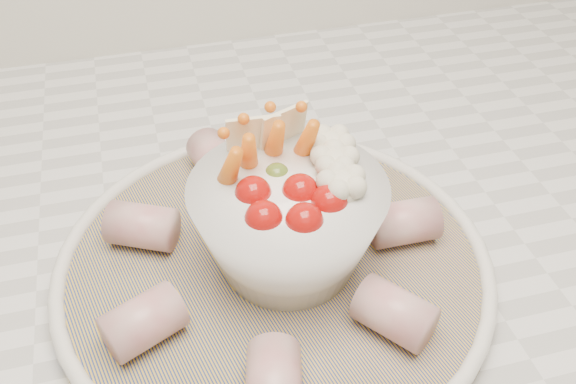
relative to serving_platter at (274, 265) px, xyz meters
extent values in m
cube|color=silver|center=(-0.13, 0.10, -0.03)|extent=(2.04, 0.62, 0.04)
cylinder|color=navy|center=(0.00, 0.00, 0.00)|extent=(0.41, 0.41, 0.01)
torus|color=silver|center=(0.00, 0.00, 0.00)|extent=(0.34, 0.34, 0.01)
sphere|color=#A70E0A|center=(-0.01, -0.03, 0.08)|extent=(0.03, 0.03, 0.03)
sphere|color=#A70E0A|center=(0.01, -0.04, 0.08)|extent=(0.03, 0.03, 0.03)
sphere|color=#A70E0A|center=(0.03, -0.02, 0.08)|extent=(0.03, 0.03, 0.03)
sphere|color=#A70E0A|center=(-0.01, 0.00, 0.08)|extent=(0.03, 0.03, 0.03)
sphere|color=#A70E0A|center=(0.02, -0.01, 0.08)|extent=(0.03, 0.03, 0.03)
sphere|color=#516D24|center=(0.01, 0.02, 0.08)|extent=(0.02, 0.02, 0.02)
cone|color=orange|center=(-0.01, 0.03, 0.09)|extent=(0.02, 0.04, 0.06)
cone|color=orange|center=(0.01, 0.04, 0.09)|extent=(0.02, 0.04, 0.06)
cone|color=orange|center=(0.03, 0.03, 0.09)|extent=(0.03, 0.04, 0.06)
cone|color=orange|center=(-0.03, 0.01, 0.09)|extent=(0.03, 0.04, 0.06)
sphere|color=silver|center=(0.05, 0.01, 0.08)|extent=(0.03, 0.03, 0.03)
sphere|color=silver|center=(0.05, -0.02, 0.08)|extent=(0.03, 0.03, 0.03)
sphere|color=silver|center=(0.05, 0.03, 0.08)|extent=(0.03, 0.03, 0.03)
cube|color=#F8ECC1|center=(0.00, 0.05, 0.09)|extent=(0.04, 0.01, 0.04)
cube|color=#F8ECC1|center=(0.02, 0.05, 0.09)|extent=(0.04, 0.03, 0.04)
cylinder|color=#AE4F55|center=(0.11, 0.00, 0.02)|extent=(0.05, 0.04, 0.04)
cylinder|color=#AE4F55|center=(0.07, 0.09, 0.02)|extent=(0.06, 0.06, 0.04)
cylinder|color=#AE4F55|center=(-0.02, 0.12, 0.02)|extent=(0.05, 0.06, 0.04)
cylinder|color=#AE4F55|center=(-0.10, 0.05, 0.02)|extent=(0.06, 0.06, 0.04)
cylinder|color=#AE4F55|center=(-0.10, -0.05, 0.02)|extent=(0.06, 0.05, 0.04)
cylinder|color=#AE4F55|center=(-0.03, -0.12, 0.02)|extent=(0.05, 0.06, 0.04)
cylinder|color=#AE4F55|center=(0.07, -0.08, 0.02)|extent=(0.06, 0.06, 0.04)
camera|label=1|loc=(-0.08, -0.34, 0.37)|focal=40.00mm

